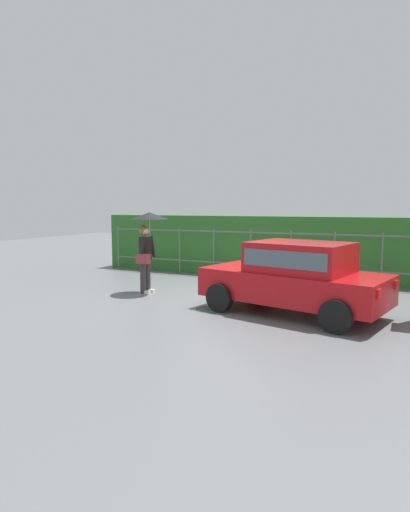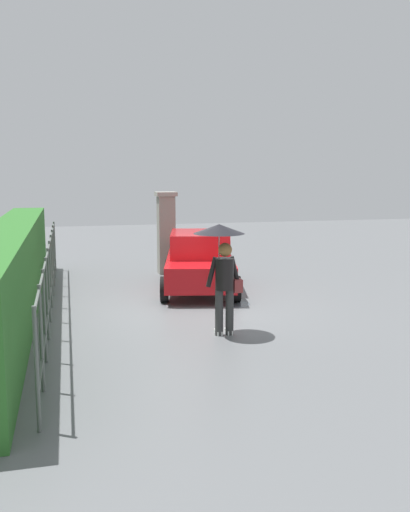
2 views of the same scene
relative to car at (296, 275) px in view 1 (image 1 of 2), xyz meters
The scene contains 6 objects.
ground_plane 2.08m from the car, 163.21° to the left, with size 40.00×40.00×0.00m, color slate.
car is the anchor object (origin of this frame).
pedestrian 4.01m from the car, behind, with size 0.94×0.94×2.05m.
fence_section 3.99m from the car, 114.36° to the left, with size 11.11×0.05×1.50m.
hedge_row 4.67m from the car, 110.64° to the left, with size 12.06×0.90×1.90m, color #2D6B28.
puddle_near 1.92m from the car, 166.34° to the right, with size 0.72×0.72×0.00m, color #4C545B.
Camera 1 is at (3.90, -9.17, 2.19)m, focal length 30.15 mm.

